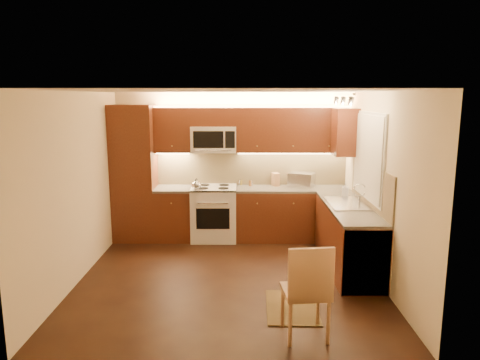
{
  "coord_description": "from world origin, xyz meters",
  "views": [
    {
      "loc": [
        0.18,
        -5.76,
        2.43
      ],
      "look_at": [
        0.15,
        0.55,
        1.25
      ],
      "focal_mm": 33.43,
      "sensor_mm": 36.0,
      "label": 1
    }
  ],
  "objects_px": {
    "microwave": "(214,139)",
    "sink": "(347,199)",
    "stove": "(214,213)",
    "toaster_oven": "(302,180)",
    "kettle": "(196,184)",
    "soap_bottle": "(345,189)",
    "knife_block": "(276,179)",
    "dining_chair": "(305,289)"
  },
  "relations": [
    {
      "from": "microwave",
      "to": "kettle",
      "type": "xyz_separation_m",
      "value": [
        -0.28,
        -0.36,
        -0.71
      ]
    },
    {
      "from": "kettle",
      "to": "knife_block",
      "type": "distance_m",
      "value": 1.41
    },
    {
      "from": "stove",
      "to": "sink",
      "type": "xyz_separation_m",
      "value": [
        2.0,
        -1.12,
        0.52
      ]
    },
    {
      "from": "microwave",
      "to": "dining_chair",
      "type": "xyz_separation_m",
      "value": [
        1.12,
        -3.32,
        -1.21
      ]
    },
    {
      "from": "toaster_oven",
      "to": "microwave",
      "type": "bearing_deg",
      "value": -156.18
    },
    {
      "from": "kettle",
      "to": "toaster_oven",
      "type": "height_order",
      "value": "toaster_oven"
    },
    {
      "from": "sink",
      "to": "toaster_oven",
      "type": "relative_size",
      "value": 2.09
    },
    {
      "from": "toaster_oven",
      "to": "knife_block",
      "type": "bearing_deg",
      "value": -167.41
    },
    {
      "from": "knife_block",
      "to": "sink",
      "type": "bearing_deg",
      "value": -69.43
    },
    {
      "from": "knife_block",
      "to": "stove",
      "type": "bearing_deg",
      "value": 176.26
    },
    {
      "from": "dining_chair",
      "to": "toaster_oven",
      "type": "bearing_deg",
      "value": 77.51
    },
    {
      "from": "kettle",
      "to": "soap_bottle",
      "type": "xyz_separation_m",
      "value": [
        2.37,
        -0.4,
        -0.01
      ]
    },
    {
      "from": "kettle",
      "to": "knife_block",
      "type": "xyz_separation_m",
      "value": [
        1.34,
        0.43,
        -0.0
      ]
    },
    {
      "from": "microwave",
      "to": "sink",
      "type": "relative_size",
      "value": 0.88
    },
    {
      "from": "stove",
      "to": "sink",
      "type": "bearing_deg",
      "value": -29.36
    },
    {
      "from": "sink",
      "to": "soap_bottle",
      "type": "height_order",
      "value": "soap_bottle"
    },
    {
      "from": "knife_block",
      "to": "soap_bottle",
      "type": "bearing_deg",
      "value": -53.45
    },
    {
      "from": "stove",
      "to": "kettle",
      "type": "height_order",
      "value": "kettle"
    },
    {
      "from": "microwave",
      "to": "dining_chair",
      "type": "relative_size",
      "value": 0.75
    },
    {
      "from": "stove",
      "to": "kettle",
      "type": "distance_m",
      "value": 0.66
    },
    {
      "from": "toaster_oven",
      "to": "soap_bottle",
      "type": "xyz_separation_m",
      "value": [
        0.59,
        -0.73,
        -0.02
      ]
    },
    {
      "from": "microwave",
      "to": "sink",
      "type": "height_order",
      "value": "microwave"
    },
    {
      "from": "sink",
      "to": "soap_bottle",
      "type": "relative_size",
      "value": 4.0
    },
    {
      "from": "stove",
      "to": "toaster_oven",
      "type": "relative_size",
      "value": 2.23
    },
    {
      "from": "dining_chair",
      "to": "soap_bottle",
      "type": "bearing_deg",
      "value": 63.43
    },
    {
      "from": "soap_bottle",
      "to": "dining_chair",
      "type": "relative_size",
      "value": 0.21
    },
    {
      "from": "sink",
      "to": "soap_bottle",
      "type": "distance_m",
      "value": 0.51
    },
    {
      "from": "stove",
      "to": "microwave",
      "type": "bearing_deg",
      "value": 90.0
    },
    {
      "from": "stove",
      "to": "dining_chair",
      "type": "bearing_deg",
      "value": -70.55
    },
    {
      "from": "sink",
      "to": "soap_bottle",
      "type": "bearing_deg",
      "value": 79.87
    },
    {
      "from": "stove",
      "to": "toaster_oven",
      "type": "xyz_separation_m",
      "value": [
        1.5,
        0.11,
        0.56
      ]
    },
    {
      "from": "sink",
      "to": "dining_chair",
      "type": "bearing_deg",
      "value": -113.08
    },
    {
      "from": "stove",
      "to": "toaster_oven",
      "type": "distance_m",
      "value": 1.61
    },
    {
      "from": "microwave",
      "to": "sink",
      "type": "bearing_deg",
      "value": -32.21
    },
    {
      "from": "kettle",
      "to": "toaster_oven",
      "type": "relative_size",
      "value": 0.46
    },
    {
      "from": "sink",
      "to": "dining_chair",
      "type": "distance_m",
      "value": 2.28
    },
    {
      "from": "microwave",
      "to": "knife_block",
      "type": "distance_m",
      "value": 1.28
    },
    {
      "from": "kettle",
      "to": "soap_bottle",
      "type": "height_order",
      "value": "soap_bottle"
    },
    {
      "from": "toaster_oven",
      "to": "kettle",
      "type": "bearing_deg",
      "value": -144.65
    },
    {
      "from": "toaster_oven",
      "to": "knife_block",
      "type": "height_order",
      "value": "toaster_oven"
    },
    {
      "from": "kettle",
      "to": "toaster_oven",
      "type": "xyz_separation_m",
      "value": [
        1.78,
        0.33,
        0.01
      ]
    },
    {
      "from": "kettle",
      "to": "toaster_oven",
      "type": "distance_m",
      "value": 1.81
    }
  ]
}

